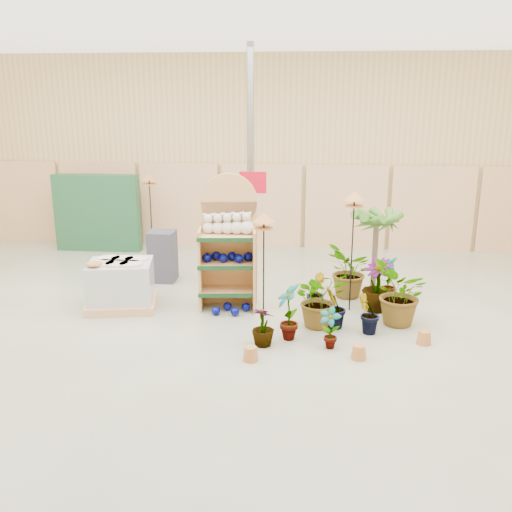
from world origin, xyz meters
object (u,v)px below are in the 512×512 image
at_px(bird_table_front, 264,221).
at_px(potted_plant_2, 319,299).
at_px(display_shelf, 229,247).
at_px(pallet_stack, 121,285).

distance_m(bird_table_front, potted_plant_2, 1.52).
distance_m(display_shelf, bird_table_front, 1.26).
relative_size(pallet_stack, bird_table_front, 0.72).
bearing_deg(potted_plant_2, display_shelf, 152.26).
xyz_separation_m(pallet_stack, bird_table_front, (2.50, -0.53, 1.28)).
height_order(display_shelf, pallet_stack, display_shelf).
bearing_deg(potted_plant_2, bird_table_front, -177.99).
height_order(display_shelf, bird_table_front, display_shelf).
height_order(bird_table_front, potted_plant_2, bird_table_front).
relative_size(display_shelf, pallet_stack, 1.76).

